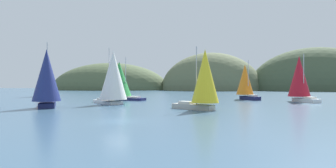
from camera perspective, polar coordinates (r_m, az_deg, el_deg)
name	(u,v)px	position (r m, az deg, el deg)	size (l,w,h in m)	color
ground_plane	(117,121)	(29.12, -10.05, -7.31)	(360.00, 360.00, 0.00)	#385670
headland_center	(211,90)	(162.19, 8.54, -1.22)	(56.09, 44.00, 41.87)	#5B6647
headland_right	(317,91)	(169.63, 27.45, -1.17)	(69.97, 44.00, 45.51)	#425138
headland_left	(110,90)	(174.67, -11.55, -1.13)	(71.46, 44.00, 31.91)	#4C5B3D
sailboat_green_sail	(120,80)	(65.76, -9.59, 0.83)	(9.82, 6.74, 9.68)	#191E4C
sailboat_crimson_sail	(300,78)	(64.83, 24.70, 1.18)	(5.70, 8.10, 9.77)	white
sailboat_scarlet_sail	(42,81)	(88.08, -23.70, 0.51)	(7.84, 8.59, 9.39)	black
sailboat_orange_sail	(245,81)	(69.45, 15.13, 0.61)	(5.81, 7.55, 9.09)	#191E4C
sailboat_yellow_sail	(204,78)	(40.65, 7.18, 1.16)	(7.74, 6.06, 9.08)	#B7B2A8
sailboat_navy_sail	(47,78)	(47.49, -23.00, 1.12)	(6.80, 8.64, 10.22)	#191E4C
sailboat_white_mainsail	(113,77)	(52.39, -10.91, 1.46)	(9.07, 8.86, 10.33)	white
channel_buoy	(53,100)	(61.83, -21.99, -3.04)	(1.10, 1.10, 2.64)	red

